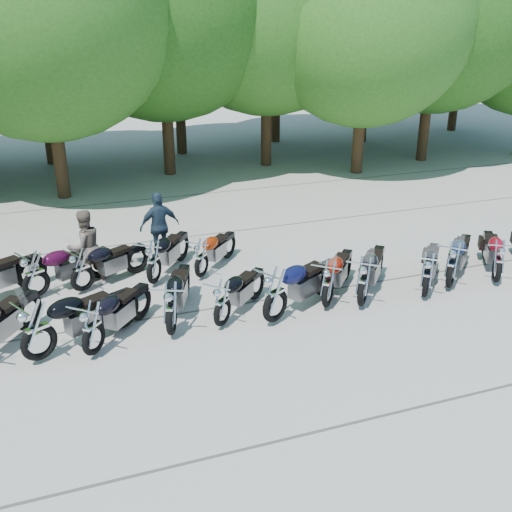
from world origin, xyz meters
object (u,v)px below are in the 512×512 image
object	(u,v)px
motorcycle_5	(222,302)
motorcycle_8	(364,280)
motorcycle_17	(201,257)
motorcycle_2	(37,329)
motorcycle_6	(275,293)
motorcycle_10	(452,264)
motorcycle_16	(153,261)
motorcycle_15	(82,269)
rider_1	(85,247)
motorcycle_4	(171,307)
motorcycle_14	(35,273)
motorcycle_9	(427,274)
rider_2	(160,226)
motorcycle_7	(328,282)
motorcycle_11	(498,260)
motorcycle_3	(92,327)

from	to	relation	value
motorcycle_5	motorcycle_8	bearing A→B (deg)	-136.78
motorcycle_17	motorcycle_2	bearing A→B (deg)	77.87
motorcycle_5	motorcycle_6	world-z (taller)	motorcycle_6
motorcycle_10	motorcycle_6	bearing A→B (deg)	49.18
motorcycle_8	motorcycle_16	size ratio (longest dim) A/B	1.05
motorcycle_15	rider_1	bearing A→B (deg)	-43.56
motorcycle_4	rider_1	bearing A→B (deg)	-45.75
motorcycle_14	motorcycle_9	bearing A→B (deg)	-136.38
motorcycle_17	rider_1	bearing A→B (deg)	26.44
motorcycle_17	rider_2	bearing A→B (deg)	-23.92
motorcycle_4	rider_1	xyz separation A→B (m)	(-1.33, 3.23, 0.24)
motorcycle_5	motorcycle_7	world-z (taller)	motorcycle_7
motorcycle_4	motorcycle_7	distance (m)	3.43
motorcycle_10	motorcycle_4	bearing A→B (deg)	46.40
motorcycle_5	rider_1	distance (m)	4.03
motorcycle_9	motorcycle_17	bearing A→B (deg)	8.42
motorcycle_17	rider_1	world-z (taller)	rider_1
motorcycle_2	motorcycle_5	bearing A→B (deg)	-114.76
motorcycle_16	motorcycle_8	bearing A→B (deg)	-177.06
motorcycle_4	motorcycle_5	xyz separation A→B (m)	(1.04, -0.01, -0.06)
motorcycle_4	motorcycle_5	bearing A→B (deg)	-158.63
motorcycle_10	motorcycle_14	size ratio (longest dim) A/B	1.02
motorcycle_7	motorcycle_10	distance (m)	3.10
motorcycle_8	motorcycle_14	bearing A→B (deg)	17.95
motorcycle_10	motorcycle_14	distance (m)	9.40
motorcycle_4	motorcycle_8	world-z (taller)	motorcycle_8
motorcycle_2	motorcycle_9	world-z (taller)	motorcycle_2
motorcycle_7	motorcycle_16	bearing A→B (deg)	4.72
motorcycle_7	motorcycle_11	xyz separation A→B (m)	(4.30, -0.20, -0.01)
motorcycle_2	motorcycle_9	distance (m)	8.19
motorcycle_6	motorcycle_14	distance (m)	5.41
motorcycle_3	rider_2	world-z (taller)	rider_2
motorcycle_11	rider_2	world-z (taller)	rider_2
motorcycle_6	motorcycle_11	distance (m)	5.62
motorcycle_6	motorcycle_5	bearing A→B (deg)	49.40
motorcycle_3	motorcycle_15	xyz separation A→B (m)	(0.03, 2.86, -0.03)
motorcycle_8	motorcycle_10	world-z (taller)	motorcycle_8
motorcycle_16	motorcycle_6	bearing A→B (deg)	162.47
motorcycle_5	motorcycle_10	xyz separation A→B (m)	(5.48, -0.04, 0.06)
motorcycle_10	motorcycle_17	bearing A→B (deg)	21.38
motorcycle_4	rider_1	world-z (taller)	rider_1
motorcycle_2	motorcycle_17	xyz separation A→B (m)	(3.73, 2.59, -0.12)
motorcycle_8	rider_2	world-z (taller)	rider_2
motorcycle_7	motorcycle_14	xyz separation A→B (m)	(-5.91, 2.59, 0.01)
motorcycle_4	motorcycle_16	xyz separation A→B (m)	(0.12, 2.47, -0.03)
motorcycle_7	motorcycle_15	world-z (taller)	motorcycle_7
motorcycle_9	motorcycle_11	distance (m)	2.02
motorcycle_2	motorcycle_17	distance (m)	4.55
motorcycle_5	motorcycle_16	bearing A→B (deg)	-23.28
motorcycle_8	motorcycle_15	xyz separation A→B (m)	(-5.66, 2.78, -0.05)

